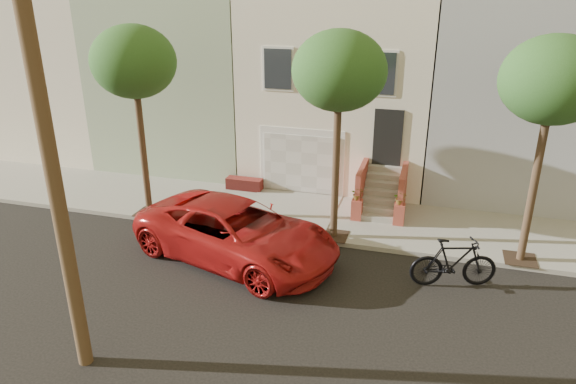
# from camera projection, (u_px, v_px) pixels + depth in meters

# --- Properties ---
(ground) EXTENTS (90.00, 90.00, 0.00)m
(ground) POSITION_uv_depth(u_px,v_px,m) (265.00, 302.00, 13.37)
(ground) COLOR black
(ground) RESTS_ON ground
(sidewalk) EXTENTS (40.00, 3.70, 0.15)m
(sidewalk) POSITION_uv_depth(u_px,v_px,m) (313.00, 216.00, 18.11)
(sidewalk) COLOR gray
(sidewalk) RESTS_ON ground
(house_row) EXTENTS (33.10, 11.70, 7.00)m
(house_row) POSITION_uv_depth(u_px,v_px,m) (347.00, 83.00, 21.99)
(house_row) COLOR beige
(house_row) RESTS_ON sidewalk
(tree_left) EXTENTS (2.70, 2.57, 6.30)m
(tree_left) POSITION_uv_depth(u_px,v_px,m) (134.00, 63.00, 16.29)
(tree_left) COLOR #2D2116
(tree_left) RESTS_ON sidewalk
(tree_mid) EXTENTS (2.70, 2.57, 6.30)m
(tree_mid) POSITION_uv_depth(u_px,v_px,m) (339.00, 72.00, 14.63)
(tree_mid) COLOR #2D2116
(tree_mid) RESTS_ON sidewalk
(tree_right) EXTENTS (2.70, 2.57, 6.30)m
(tree_right) POSITION_uv_depth(u_px,v_px,m) (553.00, 82.00, 13.23)
(tree_right) COLOR #2D2116
(tree_right) RESTS_ON sidewalk
(pickup_truck) EXTENTS (6.75, 4.55, 1.72)m
(pickup_truck) POSITION_uv_depth(u_px,v_px,m) (236.00, 232.00, 15.18)
(pickup_truck) COLOR #A41615
(pickup_truck) RESTS_ON ground
(motorcycle) EXTENTS (2.40, 1.28, 1.39)m
(motorcycle) POSITION_uv_depth(u_px,v_px,m) (454.00, 263.00, 13.85)
(motorcycle) COLOR black
(motorcycle) RESTS_ON ground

